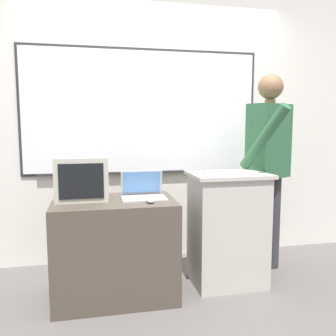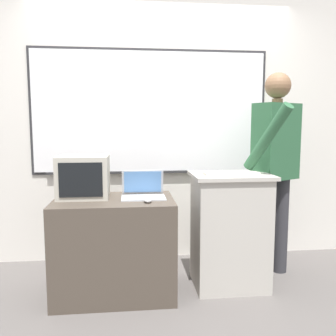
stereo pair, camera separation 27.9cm
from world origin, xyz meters
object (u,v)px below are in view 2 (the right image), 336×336
Objects in this scene: wireless_keyboard at (232,174)px; crt_monitor at (84,177)px; side_desk at (115,247)px; laptop at (143,189)px; person_presenter at (276,160)px; lectern_podium at (230,230)px; computer_mouse_by_laptop at (148,200)px.

crt_monitor is (-1.17, 0.12, -0.02)m from wireless_keyboard.
laptop reaches higher than side_desk.
person_presenter is (1.39, 0.21, 0.65)m from side_desk.
person_presenter reaches higher than laptop.
person_presenter reaches higher than crt_monitor.
side_desk is at bearing -177.57° from lectern_podium.
computer_mouse_by_laptop is at bearing -30.72° from side_desk.
side_desk is 1.55m from person_presenter.
wireless_keyboard is at bearing 179.52° from person_presenter.
crt_monitor is at bearing 174.07° from wireless_keyboard.
laptop reaches higher than lectern_podium.
wireless_keyboard is 1.12× the size of crt_monitor.
side_desk is (-0.94, -0.04, -0.09)m from lectern_podium.
laptop is at bearing 96.93° from computer_mouse_by_laptop.
side_desk is 0.61m from crt_monitor.
lectern_podium is 0.78m from computer_mouse_by_laptop.
wireless_keyboard reaches higher than computer_mouse_by_laptop.
lectern_podium is 0.74m from person_presenter.
wireless_keyboard is at bearing -100.89° from lectern_podium.
laptop is at bearing -4.24° from crt_monitor.
lectern_podium is 0.48m from wireless_keyboard.
wireless_keyboard is 4.38× the size of computer_mouse_by_laptop.
person_presenter is 1.19m from laptop.
crt_monitor is at bearing 175.76° from laptop.
side_desk is at bearing -22.87° from crt_monitor.
lectern_podium is at bearing 79.11° from wireless_keyboard.
lectern_podium is 2.16× the size of wireless_keyboard.
person_presenter is 17.84× the size of computer_mouse_by_laptop.
lectern_podium is 0.80m from laptop.
laptop is 0.78× the size of wireless_keyboard.
person_presenter is 4.08× the size of wireless_keyboard.
laptop is at bearing 159.70° from person_presenter.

